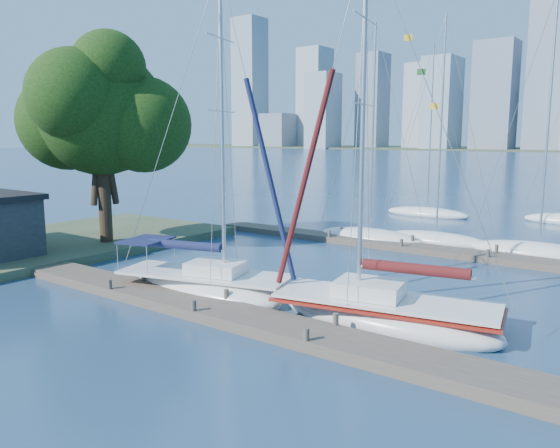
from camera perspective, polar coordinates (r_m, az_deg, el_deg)
The scene contains 11 objects.
ground at distance 21.35m, azimuth -7.23°, elevation -9.40°, with size 700.00×700.00×0.00m, color navy.
near_dock at distance 21.29m, azimuth -7.24°, elevation -8.89°, with size 26.00×2.00×0.40m, color #453B32.
far_dock at distance 33.51m, azimuth 14.68°, elevation -2.54°, with size 30.00×1.80×0.36m, color #453B32.
shore at distance 36.29m, azimuth -23.60°, elevation -2.02°, with size 12.00×22.00×0.50m, color #38472D.
tree at distance 34.15m, azimuth -18.28°, elevation 11.36°, with size 9.87×8.98×12.63m.
sailboat_navy at distance 23.76m, azimuth -7.87°, elevation -4.68°, with size 8.58×4.74×13.94m.
sailboat_maroon at distance 20.13m, azimuth 10.90°, elevation -7.37°, with size 8.90×4.34×14.09m.
bg_boat_1 at distance 36.25m, azimuth 9.40°, elevation -1.31°, with size 7.44×2.54×14.16m.
bg_boat_2 at distance 36.48m, azimuth 16.00°, elevation -1.51°, with size 7.19×3.17×14.49m.
bg_boat_3 at distance 34.43m, azimuth 25.41°, elevation -2.62°, with size 7.85×3.11×14.99m.
bg_boat_6 at distance 49.04m, azimuth 15.12°, elevation 1.16°, with size 7.56×4.95×14.77m.
Camera 1 is at (14.10, -14.56, 6.72)m, focal length 35.00 mm.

